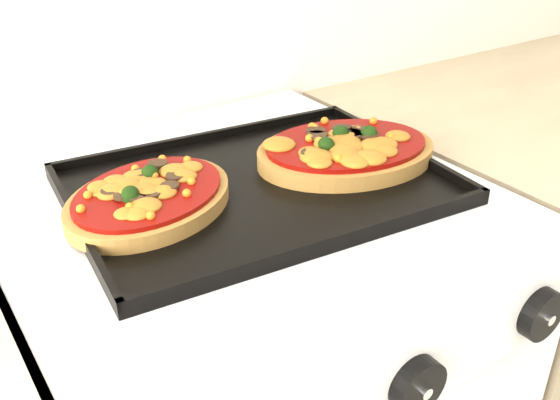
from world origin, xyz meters
TOP-DOWN VIEW (x-y plane):
  - control_panel at (-0.02, 1.39)m, footprint 0.60×0.02m
  - knob_center at (-0.03, 1.37)m, footprint 0.06×0.02m
  - knob_right at (0.16, 1.37)m, footprint 0.06×0.02m
  - baking_tray at (0.00, 1.69)m, footprint 0.49×0.38m
  - pizza_left at (-0.14, 1.71)m, footprint 0.27×0.24m
  - pizza_right at (0.14, 1.68)m, footprint 0.28×0.23m

SIDE VIEW (x-z plane):
  - control_panel at x=-0.02m, z-range 0.81..0.90m
  - knob_center at x=-0.03m, z-range 0.83..0.88m
  - knob_right at x=0.16m, z-range 0.83..0.88m
  - baking_tray at x=0.00m, z-range 0.91..0.93m
  - pizza_left at x=-0.14m, z-range 0.92..0.95m
  - pizza_right at x=0.14m, z-range 0.92..0.96m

